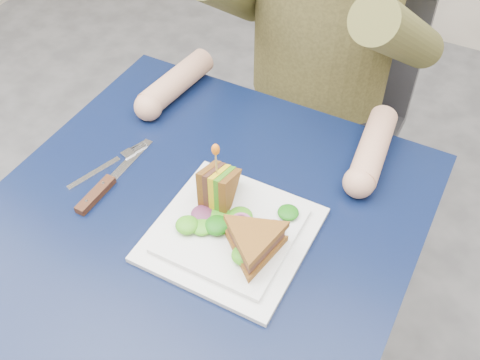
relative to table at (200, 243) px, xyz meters
The scene contains 11 objects.
table is the anchor object (origin of this frame).
chair 0.69m from the table, 90.00° to the left, with size 0.42×0.40×0.93m.
plate 0.12m from the table, ahead, with size 0.26×0.26×0.02m.
sandwich_flat 0.18m from the table, 15.01° to the right, with size 0.18×0.18×0.05m.
sandwich_upright 0.14m from the table, 56.98° to the left, with size 0.08×0.12×0.12m.
fork 0.24m from the table, behind, with size 0.07×0.17×0.01m.
knife 0.21m from the table, behind, with size 0.02×0.22×0.02m.
toothpick 0.20m from the table, 56.98° to the left, with size 0.00×0.00×0.06m, color tan.
toothpick_frill 0.23m from the table, 56.98° to the left, with size 0.01×0.01×0.02m, color orange.
lettuce_spill 0.14m from the table, ahead, with size 0.15×0.13×0.02m, color #337A14, non-canonical shape.
onion_ring 0.15m from the table, ahead, with size 0.04×0.04×0.01m, color #9E4C7A.
Camera 1 is at (0.37, -0.53, 1.50)m, focal length 42.00 mm.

